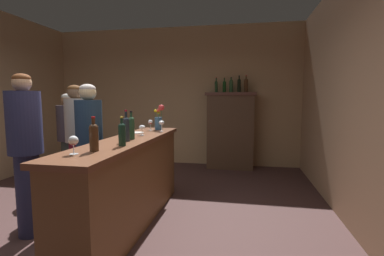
{
  "coord_description": "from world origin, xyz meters",
  "views": [
    {
      "loc": [
        1.54,
        -2.64,
        1.45
      ],
      "look_at": [
        0.95,
        0.5,
        1.11
      ],
      "focal_mm": 26.09,
      "sensor_mm": 36.0,
      "label": 1
    }
  ],
  "objects_px": {
    "display_bottle_midright": "(239,85)",
    "wine_glass_spare": "(73,141)",
    "wine_glass_front": "(142,128)",
    "wine_glass_mid": "(162,123)",
    "patron_redhead": "(69,136)",
    "wine_glass_rear": "(150,123)",
    "wine_bottle_malbec": "(126,128)",
    "wine_bottle_syrah": "(94,136)",
    "cheese_plate": "(136,133)",
    "wine_bottle_pinot": "(122,133)",
    "bar_counter": "(128,182)",
    "patron_tall": "(76,135)",
    "display_cabinet": "(230,129)",
    "patron_in_grey": "(26,148)",
    "wine_bottle_rose": "(131,127)",
    "patron_by_cabinet": "(90,141)",
    "display_bottle_center": "(231,85)",
    "flower_arrangement": "(159,119)",
    "display_bottle_left": "(216,86)",
    "display_bottle_midleft": "(224,86)",
    "display_bottle_right": "(246,85)"
  },
  "relations": [
    {
      "from": "patron_in_grey",
      "to": "wine_bottle_syrah",
      "type": "bearing_deg",
      "value": -41.25
    },
    {
      "from": "wine_bottle_syrah",
      "to": "patron_redhead",
      "type": "distance_m",
      "value": 2.44
    },
    {
      "from": "wine_bottle_syrah",
      "to": "display_bottle_left",
      "type": "distance_m",
      "value": 3.7
    },
    {
      "from": "wine_glass_rear",
      "to": "display_bottle_midleft",
      "type": "relative_size",
      "value": 0.5
    },
    {
      "from": "patron_redhead",
      "to": "wine_glass_rear",
      "type": "bearing_deg",
      "value": 12.82
    },
    {
      "from": "wine_glass_mid",
      "to": "wine_glass_rear",
      "type": "distance_m",
      "value": 0.22
    },
    {
      "from": "display_cabinet",
      "to": "flower_arrangement",
      "type": "distance_m",
      "value": 2.16
    },
    {
      "from": "wine_bottle_syrah",
      "to": "display_bottle_center",
      "type": "xyz_separation_m",
      "value": [
        0.99,
        3.6,
        0.58
      ]
    },
    {
      "from": "display_cabinet",
      "to": "wine_bottle_pinot",
      "type": "bearing_deg",
      "value": -104.65
    },
    {
      "from": "wine_glass_mid",
      "to": "patron_in_grey",
      "type": "distance_m",
      "value": 1.63
    },
    {
      "from": "flower_arrangement",
      "to": "patron_redhead",
      "type": "relative_size",
      "value": 0.24
    },
    {
      "from": "display_bottle_center",
      "to": "patron_tall",
      "type": "distance_m",
      "value": 3.12
    },
    {
      "from": "wine_bottle_pinot",
      "to": "cheese_plate",
      "type": "xyz_separation_m",
      "value": [
        -0.24,
        0.94,
        -0.12
      ]
    },
    {
      "from": "wine_bottle_malbec",
      "to": "wine_bottle_rose",
      "type": "bearing_deg",
      "value": 92.37
    },
    {
      "from": "display_cabinet",
      "to": "patron_in_grey",
      "type": "distance_m",
      "value": 3.82
    },
    {
      "from": "cheese_plate",
      "to": "patron_redhead",
      "type": "relative_size",
      "value": 0.13
    },
    {
      "from": "wine_glass_rear",
      "to": "cheese_plate",
      "type": "bearing_deg",
      "value": -101.48
    },
    {
      "from": "wine_bottle_rose",
      "to": "display_bottle_midright",
      "type": "xyz_separation_m",
      "value": [
        1.11,
        2.87,
        0.58
      ]
    },
    {
      "from": "wine_bottle_syrah",
      "to": "wine_glass_mid",
      "type": "xyz_separation_m",
      "value": [
        0.15,
        1.48,
        -0.02
      ]
    },
    {
      "from": "wine_glass_spare",
      "to": "wine_bottle_syrah",
      "type": "bearing_deg",
      "value": 59.67
    },
    {
      "from": "wine_bottle_malbec",
      "to": "wine_glass_rear",
      "type": "distance_m",
      "value": 1.02
    },
    {
      "from": "bar_counter",
      "to": "wine_bottle_syrah",
      "type": "bearing_deg",
      "value": -89.21
    },
    {
      "from": "patron_redhead",
      "to": "wine_bottle_malbec",
      "type": "bearing_deg",
      "value": -15.78
    },
    {
      "from": "display_cabinet",
      "to": "patron_tall",
      "type": "relative_size",
      "value": 0.96
    },
    {
      "from": "wine_bottle_syrah",
      "to": "display_bottle_midleft",
      "type": "bearing_deg",
      "value": 76.67
    },
    {
      "from": "display_bottle_right",
      "to": "patron_tall",
      "type": "xyz_separation_m",
      "value": [
        -2.4,
        -2.16,
        -0.8
      ]
    },
    {
      "from": "wine_glass_front",
      "to": "wine_glass_mid",
      "type": "distance_m",
      "value": 0.44
    },
    {
      "from": "patron_by_cabinet",
      "to": "display_bottle_center",
      "type": "bearing_deg",
      "value": 67.5
    },
    {
      "from": "wine_bottle_rose",
      "to": "patron_tall",
      "type": "distance_m",
      "value": 1.38
    },
    {
      "from": "wine_bottle_malbec",
      "to": "wine_bottle_syrah",
      "type": "xyz_separation_m",
      "value": [
        -0.04,
        -0.57,
        -0.01
      ]
    },
    {
      "from": "flower_arrangement",
      "to": "patron_by_cabinet",
      "type": "bearing_deg",
      "value": -139.27
    },
    {
      "from": "bar_counter",
      "to": "wine_glass_mid",
      "type": "xyz_separation_m",
      "value": [
        0.16,
        0.77,
        0.61
      ]
    },
    {
      "from": "patron_by_cabinet",
      "to": "patron_tall",
      "type": "xyz_separation_m",
      "value": [
        -0.44,
        0.39,
        0.02
      ]
    },
    {
      "from": "display_cabinet",
      "to": "wine_bottle_syrah",
      "type": "height_order",
      "value": "display_cabinet"
    },
    {
      "from": "wine_bottle_rose",
      "to": "wine_bottle_malbec",
      "type": "height_order",
      "value": "wine_bottle_malbec"
    },
    {
      "from": "wine_bottle_malbec",
      "to": "wine_bottle_syrah",
      "type": "height_order",
      "value": "wine_bottle_malbec"
    },
    {
      "from": "bar_counter",
      "to": "wine_glass_mid",
      "type": "distance_m",
      "value": 1.0
    },
    {
      "from": "display_bottle_left",
      "to": "patron_by_cabinet",
      "type": "xyz_separation_m",
      "value": [
        -1.36,
        -2.55,
        -0.8
      ]
    },
    {
      "from": "patron_in_grey",
      "to": "patron_redhead",
      "type": "xyz_separation_m",
      "value": [
        -0.59,
        1.58,
        -0.1
      ]
    },
    {
      "from": "patron_by_cabinet",
      "to": "display_bottle_right",
      "type": "bearing_deg",
      "value": 63.08
    },
    {
      "from": "display_bottle_center",
      "to": "patron_by_cabinet",
      "type": "bearing_deg",
      "value": -123.21
    },
    {
      "from": "wine_glass_rear",
      "to": "display_bottle_right",
      "type": "distance_m",
      "value": 2.49
    },
    {
      "from": "patron_tall",
      "to": "wine_bottle_syrah",
      "type": "bearing_deg",
      "value": -17.92
    },
    {
      "from": "wine_bottle_syrah",
      "to": "flower_arrangement",
      "type": "bearing_deg",
      "value": 88.13
    },
    {
      "from": "display_cabinet",
      "to": "wine_glass_spare",
      "type": "relative_size",
      "value": 10.26
    },
    {
      "from": "flower_arrangement",
      "to": "cheese_plate",
      "type": "height_order",
      "value": "flower_arrangement"
    },
    {
      "from": "display_bottle_midright",
      "to": "wine_glass_spare",
      "type": "bearing_deg",
      "value": -108.29
    },
    {
      "from": "wine_glass_front",
      "to": "display_bottle_left",
      "type": "distance_m",
      "value": 2.68
    },
    {
      "from": "cheese_plate",
      "to": "display_bottle_midright",
      "type": "height_order",
      "value": "display_bottle_midright"
    },
    {
      "from": "wine_glass_spare",
      "to": "bar_counter",
      "type": "bearing_deg",
      "value": 84.6
    }
  ]
}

